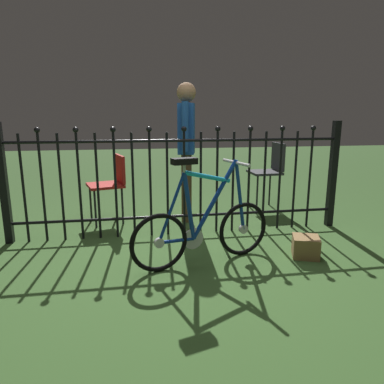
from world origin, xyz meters
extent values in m
plane|color=#355827|center=(0.00, 0.00, 0.00)|extent=(20.00, 20.00, 0.00)
cylinder|color=black|center=(-1.70, 0.65, 0.53)|extent=(0.03, 0.03, 1.07)
cylinder|color=black|center=(-1.53, 0.65, 0.53)|extent=(0.03, 0.03, 1.07)
cylinder|color=black|center=(-1.35, 0.65, 0.53)|extent=(0.03, 0.03, 1.07)
sphere|color=black|center=(-1.35, 0.65, 1.10)|extent=(0.06, 0.06, 0.06)
cylinder|color=black|center=(-1.18, 0.65, 0.53)|extent=(0.03, 0.03, 1.07)
cylinder|color=black|center=(-1.01, 0.65, 0.53)|extent=(0.03, 0.03, 1.07)
sphere|color=black|center=(-1.01, 0.65, 1.10)|extent=(0.06, 0.06, 0.06)
cylinder|color=black|center=(-0.83, 0.65, 0.53)|extent=(0.03, 0.03, 1.07)
cylinder|color=black|center=(-0.66, 0.65, 0.53)|extent=(0.03, 0.03, 1.07)
sphere|color=black|center=(-0.66, 0.65, 1.10)|extent=(0.06, 0.06, 0.06)
cylinder|color=black|center=(-0.48, 0.65, 0.53)|extent=(0.03, 0.03, 1.07)
cylinder|color=black|center=(-0.31, 0.65, 0.53)|extent=(0.03, 0.03, 1.07)
sphere|color=black|center=(-0.31, 0.65, 1.10)|extent=(0.06, 0.06, 0.06)
cylinder|color=black|center=(-0.13, 0.65, 0.53)|extent=(0.03, 0.03, 1.07)
cylinder|color=black|center=(0.04, 0.65, 0.53)|extent=(0.03, 0.03, 1.07)
sphere|color=black|center=(0.04, 0.65, 1.10)|extent=(0.06, 0.06, 0.06)
cylinder|color=black|center=(0.21, 0.65, 0.53)|extent=(0.03, 0.03, 1.07)
cylinder|color=black|center=(0.39, 0.65, 0.53)|extent=(0.03, 0.03, 1.07)
sphere|color=black|center=(0.39, 0.65, 1.10)|extent=(0.06, 0.06, 0.06)
cylinder|color=black|center=(0.56, 0.65, 0.53)|extent=(0.03, 0.03, 1.07)
cylinder|color=black|center=(0.74, 0.65, 0.53)|extent=(0.03, 0.03, 1.07)
sphere|color=black|center=(0.74, 0.65, 1.10)|extent=(0.06, 0.06, 0.06)
cylinder|color=black|center=(0.91, 0.65, 0.53)|extent=(0.03, 0.03, 1.07)
cylinder|color=black|center=(1.08, 0.65, 0.53)|extent=(0.03, 0.03, 1.07)
sphere|color=black|center=(1.08, 0.65, 1.10)|extent=(0.06, 0.06, 0.06)
cylinder|color=black|center=(1.26, 0.65, 0.53)|extent=(0.03, 0.03, 1.07)
cylinder|color=black|center=(1.43, 0.65, 0.53)|extent=(0.03, 0.03, 1.07)
sphere|color=black|center=(1.43, 0.65, 1.10)|extent=(0.06, 0.06, 0.06)
cylinder|color=black|center=(0.00, 0.65, 0.19)|extent=(3.40, 0.03, 0.03)
cylinder|color=black|center=(0.00, 0.65, 0.98)|extent=(3.40, 0.03, 0.03)
cube|color=black|center=(-1.70, 0.65, 0.59)|extent=(0.07, 0.07, 1.17)
cube|color=black|center=(1.70, 0.65, 0.59)|extent=(0.07, 0.07, 1.17)
torus|color=black|center=(-0.29, -0.23, 0.24)|extent=(0.48, 0.17, 0.49)
cylinder|color=silver|center=(-0.29, -0.23, 0.24)|extent=(0.09, 0.05, 0.08)
torus|color=black|center=(0.47, -0.01, 0.24)|extent=(0.48, 0.17, 0.49)
cylinder|color=silver|center=(0.47, -0.01, 0.24)|extent=(0.09, 0.05, 0.08)
cylinder|color=navy|center=(0.19, -0.09, 0.55)|extent=(0.42, 0.15, 0.65)
cylinder|color=#19A5D8|center=(0.12, -0.11, 0.74)|extent=(0.42, 0.15, 0.13)
cylinder|color=navy|center=(-0.04, -0.16, 0.51)|extent=(0.12, 0.07, 0.57)
cylinder|color=navy|center=(-0.14, -0.19, 0.24)|extent=(0.30, 0.11, 0.04)
cylinder|color=navy|center=(-0.18, -0.20, 0.52)|extent=(0.24, 0.09, 0.56)
cylinder|color=navy|center=(0.43, -0.03, 0.55)|extent=(0.13, 0.06, 0.62)
cylinder|color=silver|center=(0.38, -0.04, 0.85)|extent=(0.03, 0.03, 0.02)
cylinder|color=silver|center=(0.38, -0.04, 0.84)|extent=(0.14, 0.39, 0.03)
cylinder|color=silver|center=(-0.08, -0.17, 0.83)|extent=(0.03, 0.03, 0.07)
cube|color=black|center=(-0.08, -0.17, 0.88)|extent=(0.22, 0.14, 0.05)
cylinder|color=silver|center=(0.00, -0.15, 0.23)|extent=(0.18, 0.06, 0.18)
cylinder|color=black|center=(1.08, 1.32, 0.24)|extent=(0.02, 0.02, 0.47)
cylinder|color=black|center=(1.07, 1.63, 0.24)|extent=(0.02, 0.02, 0.47)
cylinder|color=black|center=(1.39, 1.33, 0.24)|extent=(0.02, 0.02, 0.47)
cylinder|color=black|center=(1.38, 1.64, 0.24)|extent=(0.02, 0.02, 0.47)
cube|color=#2D2D33|center=(1.23, 1.48, 0.49)|extent=(0.39, 0.39, 0.03)
cube|color=#2D2D33|center=(1.41, 1.48, 0.69)|extent=(0.04, 0.36, 0.36)
cylinder|color=black|center=(-0.91, 0.99, 0.21)|extent=(0.02, 0.02, 0.43)
cylinder|color=black|center=(-0.99, 1.29, 0.21)|extent=(0.02, 0.02, 0.43)
cylinder|color=black|center=(-0.62, 1.08, 0.21)|extent=(0.02, 0.02, 0.43)
cylinder|color=black|center=(-0.70, 1.37, 0.21)|extent=(0.02, 0.02, 0.43)
cube|color=#A51E19|center=(-0.80, 1.18, 0.44)|extent=(0.47, 0.47, 0.03)
cube|color=#A51E19|center=(-0.63, 1.23, 0.62)|extent=(0.13, 0.36, 0.32)
cylinder|color=#4C3823|center=(0.12, 1.06, 0.40)|extent=(0.11, 0.11, 0.80)
cylinder|color=#4C3823|center=(0.15, 1.22, 0.40)|extent=(0.11, 0.11, 0.80)
cube|color=#1E4C99|center=(0.14, 1.14, 1.08)|extent=(0.24, 0.33, 0.56)
cylinder|color=#1E4C99|center=(0.09, 0.94, 1.11)|extent=(0.08, 0.08, 0.54)
cylinder|color=#1E4C99|center=(0.18, 1.33, 1.11)|extent=(0.08, 0.08, 0.54)
sphere|color=#8C6647|center=(0.14, 1.14, 1.48)|extent=(0.22, 0.22, 0.22)
cube|color=olive|center=(1.01, -0.14, 0.09)|extent=(0.29, 0.29, 0.18)
camera|label=1|loc=(-0.46, -2.85, 1.24)|focal=32.62mm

